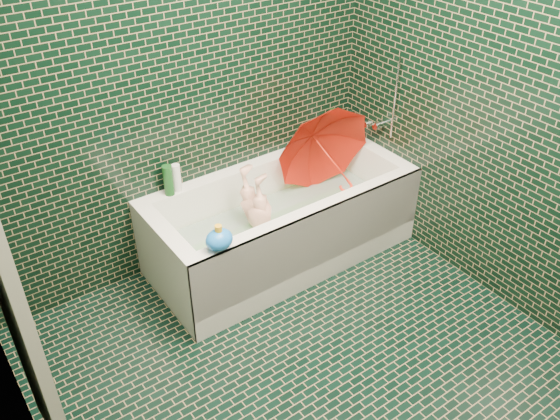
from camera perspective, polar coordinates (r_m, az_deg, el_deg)
floor at (r=3.22m, az=4.38°, el=-16.56°), size 2.80×2.80×0.00m
wall_back at (r=3.44m, az=-9.86°, el=12.72°), size 2.80×0.00×2.80m
wall_left at (r=1.96m, az=-25.19°, el=-9.34°), size 0.00×2.80×2.80m
wall_right at (r=3.30m, az=23.42°, el=9.38°), size 0.00×2.80×2.80m
bathtub at (r=3.85m, az=0.28°, el=-1.93°), size 1.70×0.75×0.55m
bath_mat at (r=3.90m, az=0.13°, el=-2.46°), size 1.35×0.47×0.01m
water at (r=3.81m, az=0.13°, el=-0.74°), size 1.48×0.53×0.00m
towel at (r=2.29m, az=-23.82°, el=-9.32°), size 0.08×0.44×1.12m
faucet at (r=4.03m, az=9.79°, el=8.62°), size 0.18×0.19×0.55m
child at (r=3.74m, az=-1.84°, el=-1.34°), size 0.81×0.29×0.29m
umbrella at (r=3.87m, az=4.98°, el=4.84°), size 0.87×0.85×0.86m
soap_bottle_a at (r=4.30m, az=5.51°, el=7.39°), size 0.13×0.13×0.28m
soap_bottle_b at (r=4.30m, az=5.86°, el=7.35°), size 0.10×0.10×0.19m
soap_bottle_c at (r=4.27m, az=5.34°, el=7.16°), size 0.15×0.15×0.18m
bottle_right_tall at (r=4.22m, az=5.10°, el=8.35°), size 0.06×0.06×0.20m
bottle_right_pump at (r=4.26m, az=6.57°, el=8.43°), size 0.05×0.05×0.18m
bottle_left_tall at (r=3.60m, az=-10.70°, el=2.82°), size 0.07×0.07×0.19m
bottle_left_short at (r=3.63m, az=-9.92°, el=3.06°), size 0.06×0.06×0.18m
rubber_duck at (r=4.17m, az=4.04°, el=7.11°), size 0.10×0.07×0.08m
bath_toy at (r=3.12m, az=-5.88°, el=-2.83°), size 0.18×0.16×0.15m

